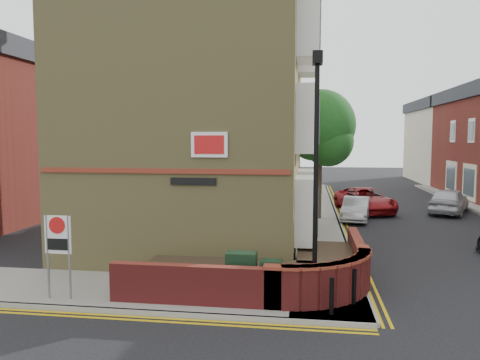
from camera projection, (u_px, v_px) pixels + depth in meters
name	position (u px, v px, depth m)	size (l,w,h in m)	color
ground	(246.00, 321.00, 11.06)	(120.00, 120.00, 0.00)	black
pavement_corner	(129.00, 291.00, 13.04)	(13.00, 3.00, 0.12)	gray
pavement_main	(318.00, 213.00, 26.54)	(2.00, 32.00, 0.12)	gray
kerb_side	(106.00, 311.00, 11.56)	(13.00, 0.15, 0.12)	gray
kerb_main_near	(336.00, 214.00, 26.39)	(0.15, 32.00, 0.12)	gray
yellow_lines_side	(102.00, 316.00, 11.32)	(13.00, 0.28, 0.01)	gold
yellow_lines_main	(340.00, 215.00, 26.36)	(0.28, 32.00, 0.01)	gold
corner_building	(202.00, 90.00, 18.80)	(8.95, 10.40, 13.60)	#968850
garden_wall	(258.00, 288.00, 13.53)	(6.80, 6.00, 1.20)	maroon
lamppost	(316.00, 177.00, 11.71)	(0.25, 0.50, 6.30)	black
utility_cabinet_large	(241.00, 275.00, 12.32)	(0.80, 0.45, 1.20)	black
utility_cabinet_small	(271.00, 281.00, 11.92)	(0.55, 0.40, 1.10)	black
bollard_near	(332.00, 296.00, 11.12)	(0.11, 0.11, 0.90)	black
bollard_far	(354.00, 287.00, 11.82)	(0.11, 0.11, 0.90)	black
zone_sign	(58.00, 241.00, 12.13)	(0.72, 0.07, 2.20)	slate
far_terrace_cream	(442.00, 141.00, 46.06)	(5.40, 12.40, 8.00)	beige
tree_near	(320.00, 130.00, 24.19)	(3.64, 3.65, 6.70)	#382B1E
tree_mid	(317.00, 125.00, 32.03)	(4.03, 4.03, 7.42)	#382B1E
tree_far	(316.00, 131.00, 39.94)	(3.81, 3.81, 7.00)	#382B1E
traffic_light_assembly	(322.00, 158.00, 35.11)	(0.20, 0.16, 4.20)	black
silver_car_near	(356.00, 209.00, 24.50)	(1.29, 3.69, 1.21)	#AEAFB6
red_car_main	(365.00, 200.00, 27.33)	(2.35, 5.09, 1.41)	maroon
silver_car_far	(449.00, 201.00, 26.73)	(1.76, 4.38, 1.49)	#B3B6BC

